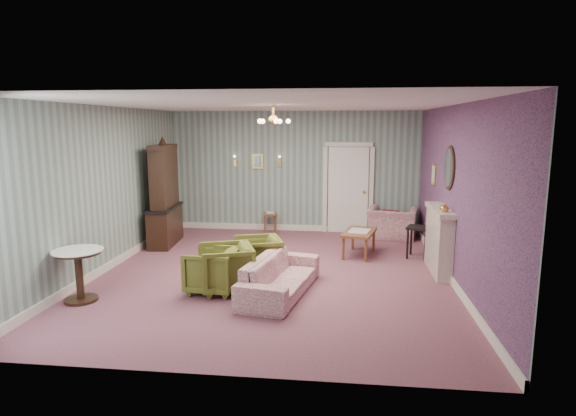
# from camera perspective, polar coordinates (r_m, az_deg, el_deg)

# --- Properties ---
(floor) EXTENTS (7.00, 7.00, 0.00)m
(floor) POSITION_cam_1_polar(r_m,az_deg,el_deg) (8.47, -1.67, -7.79)
(floor) COLOR #854D5D
(floor) RESTS_ON ground
(ceiling) EXTENTS (7.00, 7.00, 0.00)m
(ceiling) POSITION_cam_1_polar(r_m,az_deg,el_deg) (8.07, -1.77, 12.22)
(ceiling) COLOR white
(ceiling) RESTS_ON ground
(wall_back) EXTENTS (6.00, 0.00, 6.00)m
(wall_back) POSITION_cam_1_polar(r_m,az_deg,el_deg) (11.60, 0.76, 4.34)
(wall_back) COLOR slate
(wall_back) RESTS_ON ground
(wall_front) EXTENTS (6.00, 0.00, 6.00)m
(wall_front) POSITION_cam_1_polar(r_m,az_deg,el_deg) (4.76, -7.77, -3.80)
(wall_front) COLOR slate
(wall_front) RESTS_ON ground
(wall_left) EXTENTS (0.00, 7.00, 7.00)m
(wall_left) POSITION_cam_1_polar(r_m,az_deg,el_deg) (9.07, -20.84, 2.14)
(wall_left) COLOR slate
(wall_left) RESTS_ON ground
(wall_right) EXTENTS (0.00, 7.00, 7.00)m
(wall_right) POSITION_cam_1_polar(r_m,az_deg,el_deg) (8.27, 19.33, 1.54)
(wall_right) COLOR slate
(wall_right) RESTS_ON ground
(wall_right_floral) EXTENTS (0.00, 7.00, 7.00)m
(wall_right_floral) POSITION_cam_1_polar(r_m,az_deg,el_deg) (8.27, 19.23, 1.54)
(wall_right_floral) COLOR #A95485
(wall_right_floral) RESTS_ON ground
(door) EXTENTS (1.12, 0.12, 2.16)m
(door) POSITION_cam_1_polar(r_m,az_deg,el_deg) (11.54, 7.18, 2.39)
(door) COLOR white
(door) RESTS_ON floor
(olive_chair_a) EXTENTS (0.75, 0.79, 0.76)m
(olive_chair_a) POSITION_cam_1_polar(r_m,az_deg,el_deg) (7.55, -9.01, -7.11)
(olive_chair_a) COLOR brown
(olive_chair_a) RESTS_ON floor
(olive_chair_b) EXTENTS (0.97, 1.00, 0.82)m
(olive_chair_b) POSITION_cam_1_polar(r_m,az_deg,el_deg) (7.55, -7.41, -6.85)
(olive_chair_b) COLOR brown
(olive_chair_b) RESTS_ON floor
(olive_chair_c) EXTENTS (0.89, 0.92, 0.76)m
(olive_chair_c) POSITION_cam_1_polar(r_m,az_deg,el_deg) (8.23, -3.57, -5.58)
(olive_chair_c) COLOR brown
(olive_chair_c) RESTS_ON floor
(sofa_chintz) EXTENTS (0.93, 2.03, 0.77)m
(sofa_chintz) POSITION_cam_1_polar(r_m,az_deg,el_deg) (7.38, -0.94, -7.35)
(sofa_chintz) COLOR #953C5A
(sofa_chintz) RESTS_ON floor
(wingback_chair) EXTENTS (1.18, 0.88, 0.94)m
(wingback_chair) POSITION_cam_1_polar(r_m,az_deg,el_deg) (11.22, 12.35, -1.15)
(wingback_chair) COLOR #953C5A
(wingback_chair) RESTS_ON floor
(dresser) EXTENTS (0.60, 1.41, 2.29)m
(dresser) POSITION_cam_1_polar(r_m,az_deg,el_deg) (10.61, -14.58, 1.84)
(dresser) COLOR black
(dresser) RESTS_ON floor
(fireplace) EXTENTS (0.30, 1.40, 1.16)m
(fireplace) POSITION_cam_1_polar(r_m,az_deg,el_deg) (8.78, 17.55, -3.68)
(fireplace) COLOR beige
(fireplace) RESTS_ON floor
(mantel_vase) EXTENTS (0.15, 0.15, 0.15)m
(mantel_vase) POSITION_cam_1_polar(r_m,az_deg,el_deg) (8.27, 18.17, 0.08)
(mantel_vase) COLOR gold
(mantel_vase) RESTS_ON fireplace
(oval_mirror) EXTENTS (0.04, 0.76, 0.84)m
(oval_mirror) POSITION_cam_1_polar(r_m,az_deg,el_deg) (8.60, 18.64, 4.57)
(oval_mirror) COLOR white
(oval_mirror) RESTS_ON wall_right
(framed_print) EXTENTS (0.04, 0.34, 0.42)m
(framed_print) POSITION_cam_1_polar(r_m,az_deg,el_deg) (9.95, 17.02, 3.85)
(framed_print) COLOR gold
(framed_print) RESTS_ON wall_right
(coffee_table) EXTENTS (0.76, 1.09, 0.50)m
(coffee_table) POSITION_cam_1_polar(r_m,az_deg,el_deg) (9.62, 8.46, -4.18)
(coffee_table) COLOR brown
(coffee_table) RESTS_ON floor
(side_table_black) EXTENTS (0.53, 0.53, 0.63)m
(side_table_black) POSITION_cam_1_polar(r_m,az_deg,el_deg) (9.66, 15.26, -3.98)
(side_table_black) COLOR black
(side_table_black) RESTS_ON floor
(pedestal_table) EXTENTS (0.73, 0.73, 0.79)m
(pedestal_table) POSITION_cam_1_polar(r_m,az_deg,el_deg) (7.71, -23.64, -7.38)
(pedestal_table) COLOR black
(pedestal_table) RESTS_ON floor
(nesting_table) EXTENTS (0.40, 0.47, 0.53)m
(nesting_table) POSITION_cam_1_polar(r_m,az_deg,el_deg) (11.50, -2.14, -1.69)
(nesting_table) COLOR brown
(nesting_table) RESTS_ON floor
(gilt_mirror_back) EXTENTS (0.28, 0.06, 0.36)m
(gilt_mirror_back) POSITION_cam_1_polar(r_m,az_deg,el_deg) (11.66, -3.68, 5.58)
(gilt_mirror_back) COLOR gold
(gilt_mirror_back) RESTS_ON wall_back
(sconce_left) EXTENTS (0.16, 0.12, 0.30)m
(sconce_left) POSITION_cam_1_polar(r_m,az_deg,el_deg) (11.75, -6.35, 5.58)
(sconce_left) COLOR gold
(sconce_left) RESTS_ON wall_back
(sconce_right) EXTENTS (0.16, 0.12, 0.30)m
(sconce_right) POSITION_cam_1_polar(r_m,az_deg,el_deg) (11.56, -1.00, 5.56)
(sconce_right) COLOR gold
(sconce_right) RESTS_ON wall_back
(chandelier) EXTENTS (0.56, 0.56, 0.36)m
(chandelier) POSITION_cam_1_polar(r_m,az_deg,el_deg) (8.07, -1.76, 10.30)
(chandelier) COLOR gold
(chandelier) RESTS_ON ceiling
(burgundy_cushion) EXTENTS (0.41, 0.28, 0.39)m
(burgundy_cushion) POSITION_cam_1_polar(r_m,az_deg,el_deg) (11.06, 12.17, -1.23)
(burgundy_cushion) COLOR maroon
(burgundy_cushion) RESTS_ON wingback_chair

